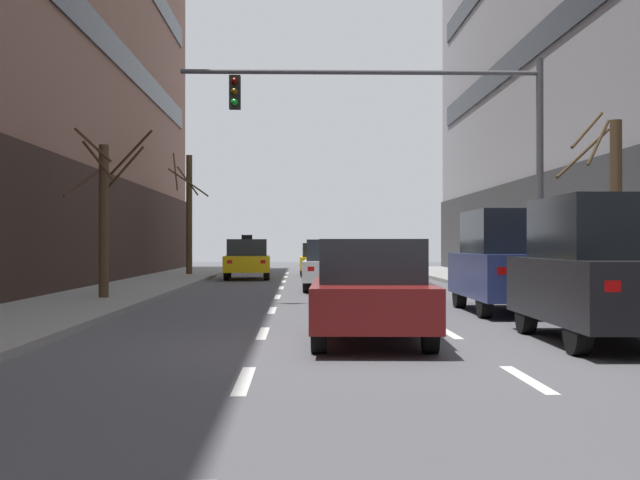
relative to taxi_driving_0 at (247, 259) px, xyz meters
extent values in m
plane|color=#515156|center=(3.19, -24.41, -0.85)|extent=(120.00, 120.00, 0.00)
cube|color=silver|center=(1.62, -27.41, -0.84)|extent=(0.16, 2.00, 0.01)
cube|color=silver|center=(1.62, -22.41, -0.84)|extent=(0.16, 2.00, 0.01)
cube|color=silver|center=(1.62, -17.41, -0.84)|extent=(0.16, 2.00, 0.01)
cube|color=silver|center=(1.62, -12.41, -0.84)|extent=(0.16, 2.00, 0.01)
cube|color=silver|center=(1.62, -7.41, -0.84)|extent=(0.16, 2.00, 0.01)
cube|color=silver|center=(1.62, -2.41, -0.84)|extent=(0.16, 2.00, 0.01)
cube|color=silver|center=(1.62, 2.59, -0.84)|extent=(0.16, 2.00, 0.01)
cube|color=silver|center=(1.62, 7.59, -0.84)|extent=(0.16, 2.00, 0.01)
cube|color=silver|center=(4.76, -27.41, -0.84)|extent=(0.16, 2.00, 0.01)
cube|color=silver|center=(4.76, -22.41, -0.84)|extent=(0.16, 2.00, 0.01)
cube|color=silver|center=(4.76, -17.41, -0.84)|extent=(0.16, 2.00, 0.01)
cube|color=silver|center=(4.76, -12.41, -0.84)|extent=(0.16, 2.00, 0.01)
cube|color=silver|center=(4.76, -7.41, -0.84)|extent=(0.16, 2.00, 0.01)
cube|color=silver|center=(4.76, -2.41, -0.84)|extent=(0.16, 2.00, 0.01)
cube|color=silver|center=(4.76, 2.59, -0.84)|extent=(0.16, 2.00, 0.01)
cube|color=silver|center=(4.76, 7.59, -0.84)|extent=(0.16, 2.00, 0.01)
cylinder|color=black|center=(-0.90, 1.42, -0.50)|extent=(0.26, 0.70, 0.69)
cylinder|color=black|center=(0.76, 1.50, -0.50)|extent=(0.26, 0.70, 0.69)
cylinder|color=black|center=(-0.77, -1.39, -0.50)|extent=(0.26, 0.70, 0.69)
cylinder|color=black|center=(0.90, -1.31, -0.50)|extent=(0.26, 0.70, 0.69)
cube|color=yellow|center=(0.00, 0.06, -0.17)|extent=(2.13, 4.67, 0.67)
cube|color=black|center=(0.01, -0.15, 0.52)|extent=(1.76, 2.05, 0.71)
cube|color=white|center=(-0.78, 2.27, -0.05)|extent=(0.21, 0.09, 0.15)
cube|color=red|center=(-0.56, -2.22, -0.05)|extent=(0.21, 0.09, 0.15)
cube|color=white|center=(0.56, 2.34, -0.05)|extent=(0.21, 0.09, 0.15)
cube|color=red|center=(0.77, -2.16, -0.05)|extent=(0.21, 0.09, 0.15)
cube|color=black|center=(0.01, -0.15, 0.96)|extent=(0.47, 0.23, 0.19)
cylinder|color=black|center=(2.62, -22.48, -0.53)|extent=(0.24, 0.64, 0.63)
cylinder|color=black|center=(4.15, -22.55, -0.53)|extent=(0.24, 0.64, 0.63)
cylinder|color=black|center=(2.50, -25.06, -0.53)|extent=(0.24, 0.64, 0.63)
cylinder|color=black|center=(4.03, -25.14, -0.53)|extent=(0.24, 0.64, 0.63)
cube|color=maroon|center=(3.33, -23.81, -0.23)|extent=(1.96, 4.29, 0.61)
cube|color=black|center=(3.32, -24.00, 0.41)|extent=(1.62, 1.89, 0.65)
cube|color=white|center=(2.81, -21.72, -0.12)|extent=(0.19, 0.09, 0.13)
cube|color=red|center=(2.61, -25.84, -0.12)|extent=(0.19, 0.09, 0.13)
cube|color=white|center=(4.04, -21.77, -0.12)|extent=(0.19, 0.09, 0.13)
cube|color=red|center=(3.85, -25.90, -0.12)|extent=(0.19, 0.09, 0.13)
cylinder|color=black|center=(2.39, 4.49, -0.54)|extent=(0.21, 0.63, 0.62)
cylinder|color=black|center=(3.90, 4.50, -0.54)|extent=(0.21, 0.63, 0.62)
cylinder|color=black|center=(2.42, 1.94, -0.54)|extent=(0.21, 0.63, 0.62)
cylinder|color=black|center=(3.93, 1.95, -0.54)|extent=(0.21, 0.63, 0.62)
cube|color=yellow|center=(3.16, 3.22, -0.23)|extent=(1.77, 4.17, 0.60)
cube|color=black|center=(3.16, 3.03, 0.39)|extent=(1.53, 1.81, 0.64)
cube|color=white|center=(2.53, 5.25, -0.13)|extent=(0.19, 0.08, 0.13)
cube|color=red|center=(2.57, 1.18, -0.13)|extent=(0.19, 0.08, 0.13)
cube|color=white|center=(3.75, 5.26, -0.13)|extent=(0.19, 0.08, 0.13)
cube|color=red|center=(3.79, 1.19, -0.13)|extent=(0.19, 0.08, 0.13)
cube|color=black|center=(3.16, 3.03, 0.80)|extent=(0.42, 0.19, 0.17)
cylinder|color=black|center=(2.55, -7.64, -0.52)|extent=(0.24, 0.67, 0.66)
cylinder|color=black|center=(4.15, -7.69, -0.52)|extent=(0.24, 0.67, 0.66)
cylinder|color=black|center=(2.46, -10.34, -0.52)|extent=(0.24, 0.67, 0.66)
cylinder|color=black|center=(4.07, -10.40, -0.52)|extent=(0.24, 0.67, 0.66)
cube|color=white|center=(3.31, -9.02, -0.20)|extent=(1.98, 4.47, 0.64)
cube|color=black|center=(3.30, -9.22, 0.46)|extent=(1.66, 1.95, 0.68)
cube|color=white|center=(2.73, -6.83, -0.08)|extent=(0.20, 0.09, 0.14)
cube|color=red|center=(2.59, -11.16, -0.08)|extent=(0.20, 0.09, 0.14)
cube|color=white|center=(4.02, -6.87, -0.08)|extent=(0.20, 0.09, 0.14)
cube|color=red|center=(3.88, -11.20, -0.08)|extent=(0.20, 0.09, 0.14)
cylinder|color=black|center=(6.05, -22.57, -0.50)|extent=(0.24, 0.69, 0.69)
cylinder|color=black|center=(7.71, -22.60, -0.50)|extent=(0.24, 0.69, 0.69)
cylinder|color=black|center=(6.00, -25.39, -0.50)|extent=(0.24, 0.69, 0.69)
cube|color=black|center=(6.86, -24.00, -0.03)|extent=(2.00, 4.62, 0.94)
cube|color=black|center=(6.86, -24.00, 0.90)|extent=(1.72, 2.74, 0.94)
cube|color=white|center=(6.22, -21.73, 0.13)|extent=(0.21, 0.09, 0.15)
cube|color=red|center=(6.15, -26.24, 0.13)|extent=(0.21, 0.09, 0.15)
cube|color=white|center=(7.57, -21.75, 0.13)|extent=(0.21, 0.09, 0.15)
cylinder|color=black|center=(6.03, -16.72, -0.50)|extent=(0.24, 0.70, 0.70)
cylinder|color=black|center=(7.72, -16.74, -0.50)|extent=(0.24, 0.70, 0.70)
cylinder|color=black|center=(6.00, -19.57, -0.50)|extent=(0.24, 0.70, 0.70)
cylinder|color=black|center=(7.69, -19.59, -0.50)|extent=(0.24, 0.70, 0.70)
cube|color=navy|center=(6.86, -18.15, -0.02)|extent=(1.99, 4.66, 0.95)
cube|color=black|center=(6.86, -18.15, 0.92)|extent=(1.72, 2.76, 0.95)
cube|color=white|center=(6.20, -15.86, 0.14)|extent=(0.21, 0.09, 0.15)
cube|color=red|center=(6.15, -20.43, 0.14)|extent=(0.21, 0.09, 0.15)
cube|color=white|center=(7.56, -15.88, 0.14)|extent=(0.21, 0.09, 0.15)
cube|color=red|center=(7.51, -20.44, 0.14)|extent=(0.21, 0.09, 0.15)
cylinder|color=#4C4C51|center=(8.31, -15.46, 2.32)|extent=(0.18, 0.18, 6.06)
cylinder|color=#4C4C51|center=(3.79, -15.46, 4.97)|extent=(9.03, 0.12, 0.12)
cube|color=black|center=(0.63, -15.46, 4.45)|extent=(0.28, 0.24, 0.84)
sphere|color=#4B0704|center=(0.63, -15.60, 4.71)|extent=(0.17, 0.17, 0.17)
sphere|color=#523505|center=(0.63, -15.60, 4.45)|extent=(0.17, 0.17, 0.17)
sphere|color=green|center=(0.63, -15.60, 4.19)|extent=(0.17, 0.17, 0.17)
cylinder|color=#4C3823|center=(9.18, -18.29, 1.34)|extent=(0.26, 0.26, 4.09)
cylinder|color=#42301E|center=(8.71, -17.54, 2.74)|extent=(1.57, 1.02, 1.25)
cylinder|color=#42301E|center=(8.71, -17.79, 3.23)|extent=(1.07, 1.01, 0.96)
cylinder|color=#42301E|center=(8.91, -17.96, 2.93)|extent=(0.74, 0.63, 1.10)
cylinder|color=#4C3823|center=(-2.80, 2.50, 2.02)|extent=(0.28, 0.28, 5.45)
cylinder|color=#42301E|center=(-2.93, 1.76, 3.57)|extent=(1.52, 0.34, 1.05)
cylinder|color=#42301E|center=(-2.41, 2.01, 3.21)|extent=(1.05, 0.85, 0.76)
cylinder|color=#42301E|center=(-3.41, 2.32, 3.98)|extent=(0.44, 1.29, 1.83)
cylinder|color=#42301E|center=(-2.81, 2.03, 3.52)|extent=(1.00, 0.09, 1.33)
cylinder|color=#4C3823|center=(-2.80, -14.72, 1.26)|extent=(0.25, 0.25, 3.93)
cylinder|color=#42301E|center=(-3.37, -14.31, 2.34)|extent=(0.90, 1.22, 0.95)
cylinder|color=#42301E|center=(-2.36, -13.98, 2.97)|extent=(1.54, 0.97, 1.36)
cylinder|color=#42301E|center=(-2.48, -14.08, 2.57)|extent=(1.34, 0.72, 1.32)
cylinder|color=#42301E|center=(-2.85, -15.11, 2.77)|extent=(0.85, 0.18, 1.02)
cylinder|color=#42301E|center=(-2.96, -15.20, 3.16)|extent=(1.04, 0.41, 0.92)
camera|label=1|loc=(2.22, -36.87, 0.66)|focal=48.09mm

